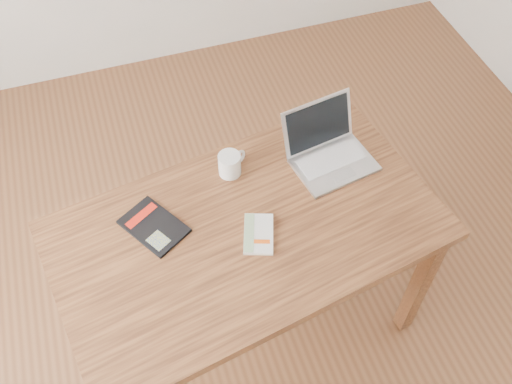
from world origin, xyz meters
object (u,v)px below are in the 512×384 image
object	(u,v)px
laptop	(328,150)
coffee_mug	(230,164)
black_guidebook	(154,226)
white_guidebook	(258,234)
desk	(248,242)

from	to	relation	value
laptop	coffee_mug	xyz separation A→B (m)	(-0.36, 0.05, 0.00)
black_guidebook	coffee_mug	distance (m)	0.35
white_guidebook	coffee_mug	bearing A→B (deg)	111.10
black_guidebook	white_guidebook	bearing A→B (deg)	-54.43
white_guidebook	black_guidebook	distance (m)	0.35
desk	white_guidebook	distance (m)	0.11
black_guidebook	laptop	distance (m)	0.68
black_guidebook	desk	bearing A→B (deg)	-49.45
laptop	coffee_mug	distance (m)	0.36
desk	laptop	bearing A→B (deg)	18.79
desk	black_guidebook	world-z (taller)	black_guidebook
laptop	black_guidebook	bearing A→B (deg)	179.22
desk	black_guidebook	bearing A→B (deg)	151.63
black_guidebook	coffee_mug	size ratio (longest dim) A/B	2.33
laptop	coffee_mug	bearing A→B (deg)	163.10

